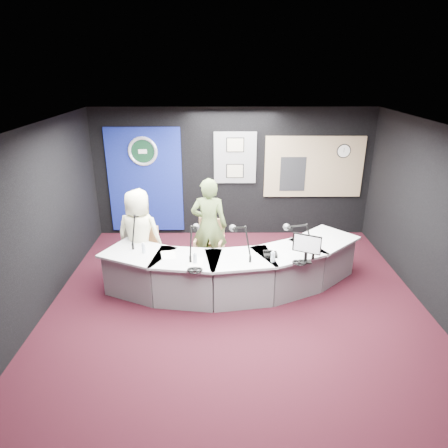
{
  "coord_description": "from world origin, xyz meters",
  "views": [
    {
      "loc": [
        -0.24,
        -5.44,
        3.6
      ],
      "look_at": [
        -0.2,
        0.8,
        1.1
      ],
      "focal_mm": 32.0,
      "sensor_mm": 36.0,
      "label": 1
    }
  ],
  "objects_px": {
    "broadcast_desk": "(233,269)",
    "armchair_right": "(209,247)",
    "person_woman": "(209,226)",
    "person_man": "(139,235)",
    "armchair_left": "(141,251)"
  },
  "relations": [
    {
      "from": "broadcast_desk",
      "to": "person_man",
      "type": "xyz_separation_m",
      "value": [
        -1.63,
        0.41,
        0.45
      ]
    },
    {
      "from": "armchair_left",
      "to": "person_man",
      "type": "distance_m",
      "value": 0.3
    },
    {
      "from": "armchair_left",
      "to": "armchair_right",
      "type": "relative_size",
      "value": 1.13
    },
    {
      "from": "broadcast_desk",
      "to": "armchair_right",
      "type": "distance_m",
      "value": 0.79
    },
    {
      "from": "armchair_right",
      "to": "person_man",
      "type": "distance_m",
      "value": 1.29
    },
    {
      "from": "armchair_right",
      "to": "armchair_left",
      "type": "bearing_deg",
      "value": -156.57
    },
    {
      "from": "armchair_right",
      "to": "person_woman",
      "type": "relative_size",
      "value": 0.52
    },
    {
      "from": "armchair_left",
      "to": "person_woman",
      "type": "xyz_separation_m",
      "value": [
        1.21,
        0.26,
        0.36
      ]
    },
    {
      "from": "broadcast_desk",
      "to": "armchair_left",
      "type": "xyz_separation_m",
      "value": [
        -1.63,
        0.41,
        0.16
      ]
    },
    {
      "from": "broadcast_desk",
      "to": "armchair_right",
      "type": "height_order",
      "value": "armchair_right"
    },
    {
      "from": "person_woman",
      "to": "armchair_right",
      "type": "bearing_deg",
      "value": -0.0
    },
    {
      "from": "armchair_left",
      "to": "person_man",
      "type": "height_order",
      "value": "person_man"
    },
    {
      "from": "broadcast_desk",
      "to": "armchair_left",
      "type": "distance_m",
      "value": 1.69
    },
    {
      "from": "broadcast_desk",
      "to": "person_man",
      "type": "distance_m",
      "value": 1.74
    },
    {
      "from": "armchair_left",
      "to": "person_man",
      "type": "relative_size",
      "value": 0.64
    }
  ]
}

